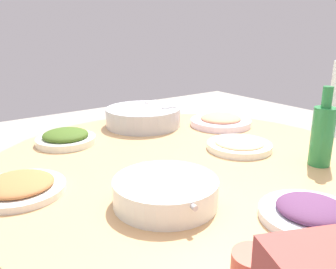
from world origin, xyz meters
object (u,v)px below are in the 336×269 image
Objects in this scene: tea_cup_near at (253,268)px; green_bottle at (322,134)px; dish_tofu_braise at (19,186)px; dish_noodles at (239,145)px; dish_shrimp at (221,121)px; rice_bowl at (143,116)px; round_dining_table at (185,196)px; dish_greens at (66,138)px; soup_bowl at (166,192)px; dish_eggplant at (312,212)px.

green_bottle is at bearing 22.35° from tea_cup_near.
dish_tofu_braise is 0.69m from dish_noodles.
dish_shrimp is at bearing 48.86° from tea_cup_near.
tea_cup_near is at bearing -157.65° from green_bottle.
green_bottle reaches higher than rice_bowl.
dish_shrimp is (0.26, -0.19, -0.02)m from rice_bowl.
dish_noodles is (0.10, -0.44, -0.02)m from rice_bowl.
round_dining_table is 0.47m from dish_greens.
tea_cup_near is at bearing -98.26° from soup_bowl.
dish_tofu_braise is at bearing 171.87° from dish_noodles.
dish_eggplant is (0.21, -0.24, -0.01)m from soup_bowl.
round_dining_table is at bearing 139.99° from green_bottle.
rice_bowl is 1.22× the size of dish_shrimp.
green_bottle is 3.23× the size of tea_cup_near.
dish_eggplant reaches higher than round_dining_table.
dish_tofu_braise is 0.85m from green_bottle.
dish_tofu_braise is at bearing -127.94° from dish_greens.
dish_tofu_braise is 0.96× the size of green_bottle.
rice_bowl is (0.11, 0.42, 0.16)m from round_dining_table.
rice_bowl is 0.85m from dish_eggplant.
dish_greens reaches higher than round_dining_table.
rice_bowl is 1.40× the size of dish_eggplant.
soup_bowl is 0.72m from dish_shrimp.
dish_noodles reaches higher than round_dining_table.
dish_noodles is at bearing -8.13° from dish_tofu_braise.
dish_tofu_braise reaches higher than dish_noodles.
rice_bowl reaches higher than dish_tofu_braise.
green_bottle reaches higher than tea_cup_near.
soup_bowl reaches higher than dish_eggplant.
rice_bowl is 4.17× the size of tea_cup_near.
tea_cup_near reaches higher than dish_noodles.
dish_greens is at bearing 92.30° from soup_bowl.
dish_noodles is at bearing -5.32° from round_dining_table.
dish_tofu_braise is at bearing 156.69° from green_bottle.
dish_eggplant is at bearing -119.50° from dish_shrimp.
round_dining_table is at bearing -148.12° from dish_shrimp.
soup_bowl is 0.30m from tea_cup_near.
rice_bowl is 1.14× the size of soup_bowl.
green_bottle is (0.31, -0.26, 0.21)m from round_dining_table.
dish_greens is 2.81× the size of tea_cup_near.
soup_bowl is (-0.21, -0.18, 0.15)m from round_dining_table.
dish_noodles is at bearing 21.18° from soup_bowl.
dish_noodles is 2.95× the size of tea_cup_near.
dish_shrimp reaches higher than round_dining_table.
round_dining_table is 0.46m from rice_bowl.
round_dining_table is 0.46m from dish_shrimp.
tea_cup_near is at bearing -166.88° from dish_eggplant.
dish_greens is (0.24, 0.31, 0.00)m from dish_tofu_braise.
dish_shrimp is at bearing 10.45° from dish_tofu_braise.
dish_tofu_braise is (-0.85, -0.16, -0.00)m from dish_shrimp.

